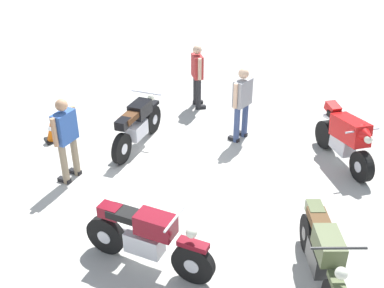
% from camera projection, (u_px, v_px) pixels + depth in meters
% --- Properties ---
extents(ground_plane, '(40.00, 40.00, 0.00)m').
position_uv_depth(ground_plane, '(184.00, 195.00, 8.31)').
color(ground_plane, '#ADAAA3').
extents(motorcycle_red_sportbike, '(0.84, 1.93, 1.14)m').
position_uv_depth(motorcycle_red_sportbike, '(346.00, 137.00, 9.04)').
color(motorcycle_red_sportbike, black).
rests_on(motorcycle_red_sportbike, ground).
extents(motorcycle_maroon_cruiser, '(1.32, 1.76, 1.09)m').
position_uv_depth(motorcycle_maroon_cruiser, '(147.00, 238.00, 6.52)').
color(motorcycle_maroon_cruiser, black).
rests_on(motorcycle_maroon_cruiser, ground).
extents(motorcycle_black_cruiser, '(1.69, 1.42, 1.09)m').
position_uv_depth(motorcycle_black_cruiser, '(137.00, 125.00, 9.67)').
color(motorcycle_black_cruiser, black).
rests_on(motorcycle_black_cruiser, ground).
extents(motorcycle_olive_vintage, '(1.10, 1.78, 1.07)m').
position_uv_depth(motorcycle_olive_vintage, '(322.00, 255.00, 6.27)').
color(motorcycle_olive_vintage, black).
rests_on(motorcycle_olive_vintage, ground).
extents(person_in_blue_shirt, '(0.58, 0.50, 1.67)m').
position_uv_depth(person_in_blue_shirt, '(66.00, 135.00, 8.35)').
color(person_in_blue_shirt, gray).
rests_on(person_in_blue_shirt, ground).
extents(person_in_red_shirt, '(0.41, 0.63, 1.61)m').
position_uv_depth(person_in_red_shirt, '(197.00, 73.00, 11.32)').
color(person_in_red_shirt, '#262628').
rests_on(person_in_red_shirt, ground).
extents(person_in_gray_shirt, '(0.63, 0.44, 1.66)m').
position_uv_depth(person_in_gray_shirt, '(242.00, 100.00, 9.77)').
color(person_in_gray_shirt, '#384772').
rests_on(person_in_gray_shirt, ground).
extents(traffic_cone, '(0.36, 0.36, 0.53)m').
position_uv_depth(traffic_cone, '(52.00, 130.00, 10.04)').
color(traffic_cone, black).
rests_on(traffic_cone, ground).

